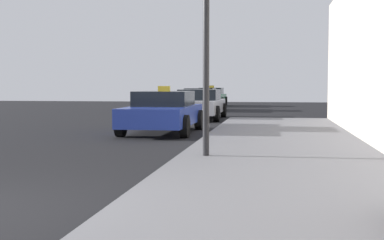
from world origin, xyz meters
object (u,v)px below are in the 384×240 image
at_px(car_silver, 199,104).
at_px(car_green, 211,97).
at_px(car_blue, 163,112).
at_px(car_black, 200,99).

relative_size(car_silver, car_green, 1.08).
bearing_deg(car_blue, car_black, -86.43).
distance_m(car_blue, car_green, 20.46).
distance_m(car_black, car_green, 6.25).
height_order(car_blue, car_black, car_blue).
bearing_deg(car_blue, car_green, -87.21).
xyz_separation_m(car_blue, car_silver, (0.16, 6.62, 0.00)).
xyz_separation_m(car_silver, car_black, (-1.05, 7.58, -0.00)).
bearing_deg(car_silver, car_blue, 88.61).
bearing_deg(car_black, car_blue, 93.57).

